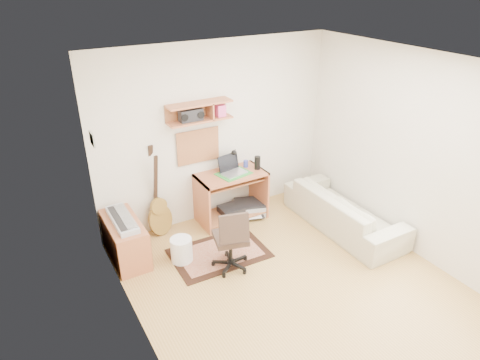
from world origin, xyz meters
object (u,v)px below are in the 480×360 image
cabinet (125,240)px  sofa (345,205)px  task_chair (230,238)px  desk (231,196)px  printer (251,208)px

cabinet → sofa: size_ratio=0.47×
task_chair → sofa: 1.87m
desk → printer: desk is taller
sofa → task_chair: bearing=90.1°
desk → task_chair: bearing=-119.3°
cabinet → printer: bearing=4.8°
cabinet → sofa: bearing=-16.1°
desk → sofa: size_ratio=0.52×
desk → task_chair: size_ratio=1.13×
desk → printer: 0.45m
printer → sofa: (0.95, -1.02, 0.29)m
desk → task_chair: (-0.58, -1.03, 0.07)m
desk → task_chair: task_chair is taller
desk → cabinet: (-1.67, -0.18, -0.10)m
desk → cabinet: 1.68m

